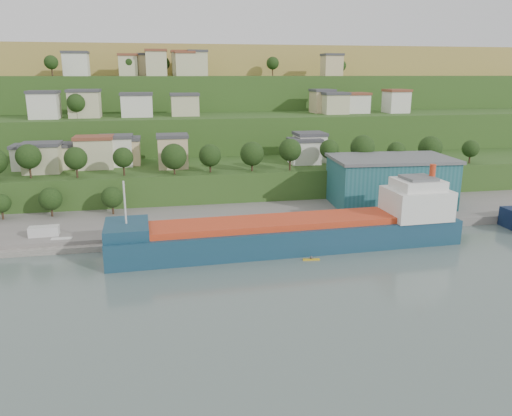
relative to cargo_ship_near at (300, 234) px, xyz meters
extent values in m
plane|color=#4B5C56|center=(-5.26, -7.65, -3.05)|extent=(500.00, 500.00, 0.00)
cube|color=slate|center=(14.74, 20.35, -3.05)|extent=(220.00, 26.00, 4.00)
cube|color=slate|center=(-60.26, 14.35, -3.05)|extent=(40.00, 18.00, 2.40)
cube|color=#284719|center=(-5.26, 48.35, -3.05)|extent=(260.00, 32.00, 20.00)
cube|color=#284719|center=(-5.26, 78.35, -3.05)|extent=(280.00, 32.00, 44.00)
cube|color=#284719|center=(-5.26, 108.35, -3.05)|extent=(300.00, 32.00, 70.00)
cube|color=olive|center=(-5.26, 182.35, -3.05)|extent=(360.00, 120.00, 96.00)
cube|color=silver|center=(-63.85, 50.65, 9.96)|extent=(8.24, 7.43, 6.02)
cube|color=#3F3F44|center=(-63.85, 50.65, 13.42)|extent=(8.84, 8.03, 0.90)
cube|color=#C3BD93|center=(-59.21, 44.60, 10.57)|extent=(9.46, 7.63, 7.23)
cube|color=#3F3F44|center=(-59.21, 44.60, 14.63)|extent=(10.06, 8.23, 0.90)
cube|color=#C3BD93|center=(-53.82, 50.81, 10.01)|extent=(8.74, 7.70, 6.13)
cube|color=#3F3F44|center=(-53.82, 50.81, 13.53)|extent=(9.34, 8.30, 0.90)
cube|color=#C3BD93|center=(-46.05, 48.61, 11.04)|extent=(10.00, 7.48, 8.17)
cube|color=brown|center=(-46.05, 48.61, 15.58)|extent=(10.60, 8.08, 0.90)
cube|color=silver|center=(-40.40, 51.38, 10.96)|extent=(9.01, 7.06, 8.02)
cube|color=#3F3F44|center=(-40.40, 51.38, 15.42)|extent=(9.61, 7.66, 0.90)
cube|color=#CDB485|center=(-38.51, 53.05, 10.51)|extent=(9.39, 7.33, 7.12)
cube|color=#3F3F44|center=(-38.51, 53.05, 14.53)|extent=(9.99, 7.93, 0.90)
cube|color=#CDB485|center=(-24.54, 45.08, 11.24)|extent=(8.20, 7.34, 8.58)
cube|color=#3F3F44|center=(-24.54, 45.08, 15.99)|extent=(8.80, 7.94, 0.90)
cube|color=silver|center=(13.93, 44.78, 10.24)|extent=(8.57, 7.63, 6.58)
cube|color=#3F3F44|center=(13.93, 44.78, 13.98)|extent=(9.17, 8.23, 0.90)
cube|color=silver|center=(16.49, 48.09, 10.90)|extent=(8.38, 8.54, 7.90)
cube|color=#3F3F44|center=(16.49, 48.09, 15.30)|extent=(8.98, 9.14, 0.90)
cube|color=silver|center=(-63.16, 73.67, 22.87)|extent=(8.77, 7.64, 7.84)
cube|color=#3F3F44|center=(-63.16, 73.67, 27.24)|extent=(9.37, 8.24, 0.90)
cube|color=#C3BD93|center=(-51.27, 76.10, 23.01)|extent=(9.66, 8.19, 8.11)
cube|color=#3F3F44|center=(-51.27, 76.10, 27.52)|extent=(10.26, 8.79, 0.90)
cube|color=silver|center=(-34.74, 76.24, 22.43)|extent=(9.96, 8.44, 6.96)
cube|color=#3F3F44|center=(-34.74, 76.24, 26.36)|extent=(10.56, 9.04, 0.90)
cube|color=#C3BD93|center=(-18.96, 76.99, 22.29)|extent=(9.14, 7.47, 6.67)
cube|color=#3F3F44|center=(-18.96, 76.99, 26.07)|extent=(9.74, 8.07, 0.90)
cube|color=#CDB485|center=(31.04, 81.36, 22.73)|extent=(7.09, 8.88, 7.57)
cube|color=#3F3F44|center=(31.04, 81.36, 26.97)|extent=(7.69, 9.48, 0.90)
cube|color=#C3BD93|center=(33.61, 75.07, 22.29)|extent=(8.38, 8.16, 6.67)
cube|color=#3F3F44|center=(33.61, 75.07, 26.07)|extent=(8.98, 8.76, 0.90)
cube|color=silver|center=(42.63, 77.86, 22.17)|extent=(8.28, 8.38, 6.43)
cube|color=brown|center=(42.63, 77.86, 25.83)|extent=(8.88, 8.98, 0.90)
cube|color=silver|center=(57.70, 76.21, 22.72)|extent=(7.57, 8.18, 7.53)
cube|color=brown|center=(57.70, 76.21, 26.93)|extent=(8.17, 8.78, 0.90)
cube|color=silver|center=(-57.30, 107.54, 36.01)|extent=(8.92, 7.12, 8.11)
cube|color=#3F3F44|center=(-57.30, 107.54, 40.52)|extent=(9.52, 7.72, 0.90)
cube|color=#C3BD93|center=(-38.24, 108.90, 35.66)|extent=(7.00, 7.91, 7.41)
cube|color=brown|center=(-38.24, 108.90, 39.82)|extent=(7.60, 8.51, 0.90)
cube|color=#C3BD93|center=(-31.09, 113.82, 35.30)|extent=(9.30, 8.17, 6.69)
cube|color=brown|center=(-31.09, 113.82, 39.10)|extent=(9.90, 8.77, 0.90)
cube|color=#CDB485|center=(-29.54, 111.34, 35.80)|extent=(9.96, 8.22, 7.69)
cube|color=#3F3F44|center=(-29.54, 111.34, 40.10)|extent=(10.56, 8.82, 0.90)
cube|color=#C3BD93|center=(-27.70, 104.53, 36.41)|extent=(7.73, 8.05, 8.92)
cube|color=brown|center=(-27.70, 104.53, 41.32)|extent=(8.33, 8.65, 0.90)
cube|color=#C3BD93|center=(-17.49, 110.45, 36.39)|extent=(8.26, 8.54, 8.88)
cube|color=brown|center=(-17.49, 110.45, 41.28)|extent=(8.86, 9.14, 0.90)
cube|color=#C3BD93|center=(-16.76, 106.91, 36.15)|extent=(7.30, 8.48, 8.40)
cube|color=brown|center=(-16.76, 106.91, 40.81)|extent=(7.90, 9.08, 0.90)
cube|color=#C3BD93|center=(-11.82, 107.39, 36.40)|extent=(7.21, 8.00, 8.90)
cube|color=#3F3F44|center=(-11.82, 107.39, 41.30)|extent=(7.81, 8.60, 0.90)
cube|color=#CDB485|center=(43.45, 107.47, 35.95)|extent=(7.56, 7.29, 7.99)
cube|color=#3F3F44|center=(43.45, 107.47, 40.39)|extent=(8.16, 7.89, 0.90)
cylinder|color=#382619|center=(-60.77, 37.03, 8.88)|extent=(0.50, 0.50, 3.85)
sphere|color=black|center=(-60.77, 37.03, 12.53)|extent=(6.27, 6.27, 6.27)
cylinder|color=#382619|center=(-49.24, 35.58, 8.65)|extent=(0.50, 0.50, 3.39)
sphere|color=black|center=(-49.24, 35.58, 11.94)|extent=(5.81, 5.81, 5.81)
cylinder|color=#382619|center=(-37.59, 36.16, 8.61)|extent=(0.50, 0.50, 3.31)
sphere|color=black|center=(-37.59, 36.16, 11.71)|extent=(5.26, 5.26, 5.26)
cylinder|color=#382619|center=(-24.59, 35.13, 8.40)|extent=(0.50, 0.50, 2.90)
sphere|color=black|center=(-24.59, 35.13, 11.72)|extent=(6.78, 6.78, 6.78)
cylinder|color=#382619|center=(-14.94, 36.21, 8.42)|extent=(0.50, 0.50, 2.94)
sphere|color=black|center=(-14.94, 36.21, 11.54)|extent=(5.98, 5.98, 5.98)
cylinder|color=#382619|center=(-3.51, 35.89, 8.43)|extent=(0.50, 0.50, 2.96)
sphere|color=black|center=(-3.51, 35.89, 11.70)|extent=(6.51, 6.51, 6.51)
cylinder|color=#382619|center=(6.88, 34.82, 8.94)|extent=(0.50, 0.50, 3.97)
sphere|color=black|center=(6.88, 34.82, 12.62)|extent=(6.17, 6.17, 6.17)
cylinder|color=#382619|center=(18.49, 35.93, 8.91)|extent=(0.50, 0.50, 3.92)
sphere|color=black|center=(18.49, 35.93, 12.35)|extent=(5.35, 5.35, 5.35)
cylinder|color=#382619|center=(28.09, 35.23, 8.87)|extent=(0.50, 0.50, 3.83)
sphere|color=black|center=(28.09, 35.23, 12.66)|extent=(6.84, 6.84, 6.84)
cylinder|color=#382619|center=(38.10, 34.54, 8.45)|extent=(0.50, 0.50, 3.00)
sphere|color=black|center=(38.10, 34.54, 11.39)|extent=(5.26, 5.26, 5.26)
cylinder|color=#382619|center=(49.39, 35.88, 8.44)|extent=(0.50, 0.50, 2.98)
sphere|color=black|center=(49.39, 35.88, 11.82)|extent=(6.87, 6.87, 6.87)
cylinder|color=#382619|center=(62.41, 35.72, 8.43)|extent=(0.50, 0.50, 2.96)
sphere|color=black|center=(62.41, 35.72, 11.29)|extent=(5.00, 5.00, 5.00)
cylinder|color=#382619|center=(-53.34, 72.25, 20.63)|extent=(0.50, 0.50, 3.36)
sphere|color=black|center=(-53.34, 72.25, 23.89)|extent=(5.73, 5.73, 5.73)
cylinder|color=#382619|center=(-37.86, 107.42, 33.76)|extent=(0.50, 0.50, 3.61)
sphere|color=black|center=(-37.86, 107.42, 37.11)|extent=(5.62, 5.62, 5.62)
cylinder|color=#382619|center=(47.43, 107.91, 33.33)|extent=(0.50, 0.50, 2.75)
sphere|color=black|center=(47.43, 107.91, 36.01)|extent=(4.77, 4.77, 4.77)
cylinder|color=#382619|center=(20.26, 115.47, 33.82)|extent=(0.50, 0.50, 3.73)
sphere|color=black|center=(20.26, 115.47, 37.13)|extent=(5.26, 5.26, 5.26)
cylinder|color=#382619|center=(-65.01, 101.60, 33.69)|extent=(0.50, 0.50, 3.48)
sphere|color=black|center=(-65.01, 101.60, 36.80)|extent=(4.99, 4.99, 4.99)
cylinder|color=#382619|center=(-25.14, 110.14, 33.61)|extent=(0.50, 0.50, 3.32)
sphere|color=black|center=(-25.14, 110.14, 36.76)|extent=(5.39, 5.39, 5.39)
cube|color=#133949|center=(-2.45, 0.00, -1.46)|extent=(74.57, 14.04, 7.42)
cube|color=red|center=(-4.57, 0.00, 2.89)|extent=(55.43, 11.31, 1.27)
cube|color=#133949|center=(-35.33, 0.00, 3.32)|extent=(8.85, 11.93, 2.12)
cube|color=silver|center=(26.18, 0.00, 5.44)|extent=(13.06, 11.01, 6.36)
cube|color=silver|center=(26.18, 0.00, 9.68)|extent=(9.81, 8.79, 2.12)
cube|color=#595B5E|center=(26.18, 0.00, 11.06)|extent=(6.56, 6.56, 0.64)
cylinder|color=red|center=(29.36, 0.00, 12.33)|extent=(1.31, 1.31, 3.18)
cylinder|color=silver|center=(-35.33, 0.00, 8.62)|extent=(0.39, 0.39, 8.48)
cube|color=silver|center=(-32.15, 0.00, 0.98)|extent=(15.22, 12.45, 0.27)
cube|color=#1F575D|center=(31.26, 23.35, 4.95)|extent=(31.20, 20.08, 12.00)
cube|color=#595B5E|center=(31.26, 23.35, 11.35)|extent=(32.27, 21.15, 0.80)
cube|color=silver|center=(-53.49, 12.57, -0.41)|extent=(6.28, 2.85, 2.88)
cube|color=silver|center=(-49.53, 9.85, -1.42)|extent=(4.30, 1.70, 0.85)
cube|color=orange|center=(-5.97, -4.58, -2.94)|extent=(3.03, 0.82, 0.22)
sphere|color=#3F3F44|center=(-5.97, -4.58, -2.56)|extent=(0.52, 0.52, 0.52)
cube|color=gold|center=(0.27, -7.49, -2.92)|extent=(3.41, 0.99, 0.25)
sphere|color=#3F3F44|center=(0.27, -7.49, -2.50)|extent=(0.59, 0.59, 0.59)
camera|label=1|loc=(-28.31, -96.50, 32.58)|focal=35.00mm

